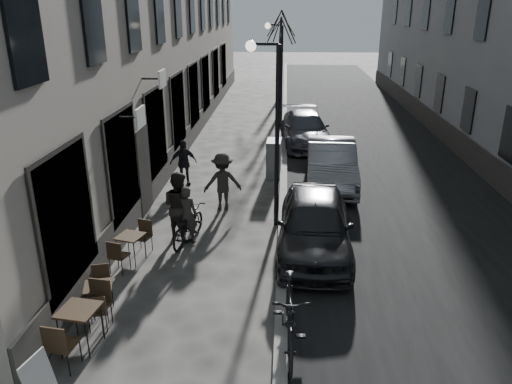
# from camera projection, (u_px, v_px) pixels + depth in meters

# --- Properties ---
(ground) EXTENTS (120.00, 120.00, 0.00)m
(ground) POSITION_uv_depth(u_px,v_px,m) (269.00, 367.00, 8.72)
(ground) COLOR #353331
(ground) RESTS_ON ground
(road) EXTENTS (7.30, 60.00, 0.00)m
(road) POSITION_uv_depth(u_px,v_px,m) (362.00, 138.00, 23.45)
(road) COLOR black
(road) RESTS_ON ground
(kerb) EXTENTS (0.25, 60.00, 0.12)m
(kerb) POSITION_uv_depth(u_px,v_px,m) (284.00, 136.00, 23.62)
(kerb) COLOR gray
(kerb) RESTS_ON ground
(streetlamp_near) EXTENTS (0.90, 0.28, 5.09)m
(streetlamp_near) POSITION_uv_depth(u_px,v_px,m) (271.00, 116.00, 13.21)
(streetlamp_near) COLOR black
(streetlamp_near) RESTS_ON ground
(streetlamp_far) EXTENTS (0.90, 0.28, 5.09)m
(streetlamp_far) POSITION_uv_depth(u_px,v_px,m) (278.00, 64.00, 24.41)
(streetlamp_far) COLOR black
(streetlamp_far) RESTS_ON ground
(tree_near) EXTENTS (2.40, 2.40, 5.70)m
(tree_near) POSITION_uv_depth(u_px,v_px,m) (281.00, 29.00, 26.67)
(tree_near) COLOR black
(tree_near) RESTS_ON ground
(tree_far) EXTENTS (2.40, 2.40, 5.70)m
(tree_far) POSITION_uv_depth(u_px,v_px,m) (282.00, 25.00, 32.28)
(tree_far) COLOR black
(tree_far) RESTS_ON ground
(bistro_set_a) EXTENTS (0.75, 1.67, 0.96)m
(bistro_set_a) POSITION_uv_depth(u_px,v_px,m) (81.00, 324.00, 9.08)
(bistro_set_a) COLOR black
(bistro_set_a) RESTS_ON ground
(bistro_set_b) EXTENTS (0.71, 1.39, 0.79)m
(bistro_set_b) POSITION_uv_depth(u_px,v_px,m) (99.00, 297.00, 10.08)
(bistro_set_b) COLOR black
(bistro_set_b) RESTS_ON ground
(bistro_set_c) EXTENTS (0.76, 1.47, 0.84)m
(bistro_set_c) POSITION_uv_depth(u_px,v_px,m) (131.00, 246.00, 12.14)
(bistro_set_c) COLOR black
(bistro_set_c) RESTS_ON ground
(utility_cabinet) EXTENTS (0.54, 0.93, 1.37)m
(utility_cabinet) POSITION_uv_depth(u_px,v_px,m) (274.00, 159.00, 18.08)
(utility_cabinet) COLOR slate
(utility_cabinet) RESTS_ON ground
(bicycle) EXTENTS (1.04, 1.92, 0.96)m
(bicycle) POSITION_uv_depth(u_px,v_px,m) (188.00, 225.00, 13.15)
(bicycle) COLOR black
(bicycle) RESTS_ON ground
(cyclist_rider) EXTENTS (0.64, 0.50, 1.57)m
(cyclist_rider) POSITION_uv_depth(u_px,v_px,m) (187.00, 214.00, 13.05)
(cyclist_rider) COLOR #2A2825
(cyclist_rider) RESTS_ON ground
(pedestrian_near) EXTENTS (1.15, 1.10, 1.88)m
(pedestrian_near) POSITION_uv_depth(u_px,v_px,m) (179.00, 206.00, 13.19)
(pedestrian_near) COLOR black
(pedestrian_near) RESTS_ON ground
(pedestrian_mid) EXTENTS (1.27, 0.91, 1.79)m
(pedestrian_mid) POSITION_uv_depth(u_px,v_px,m) (223.00, 182.00, 15.12)
(pedestrian_mid) COLOR black
(pedestrian_mid) RESTS_ON ground
(pedestrian_far) EXTENTS (1.01, 0.72, 1.60)m
(pedestrian_far) POSITION_uv_depth(u_px,v_px,m) (183.00, 163.00, 17.23)
(pedestrian_far) COLOR black
(pedestrian_far) RESTS_ON ground
(car_near) EXTENTS (2.00, 4.58, 1.54)m
(car_near) POSITION_uv_depth(u_px,v_px,m) (315.00, 224.00, 12.54)
(car_near) COLOR black
(car_near) RESTS_ON ground
(car_mid) EXTENTS (1.79, 4.72, 1.54)m
(car_mid) POSITION_uv_depth(u_px,v_px,m) (331.00, 164.00, 17.24)
(car_mid) COLOR gray
(car_mid) RESTS_ON ground
(car_far) EXTENTS (2.42, 5.02, 1.41)m
(car_far) POSITION_uv_depth(u_px,v_px,m) (305.00, 129.00, 22.21)
(car_far) COLOR #3C3F48
(car_far) RESTS_ON ground
(moped) EXTENTS (0.70, 2.28, 1.36)m
(moped) POSITION_uv_depth(u_px,v_px,m) (290.00, 317.00, 8.98)
(moped) COLOR black
(moped) RESTS_ON ground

